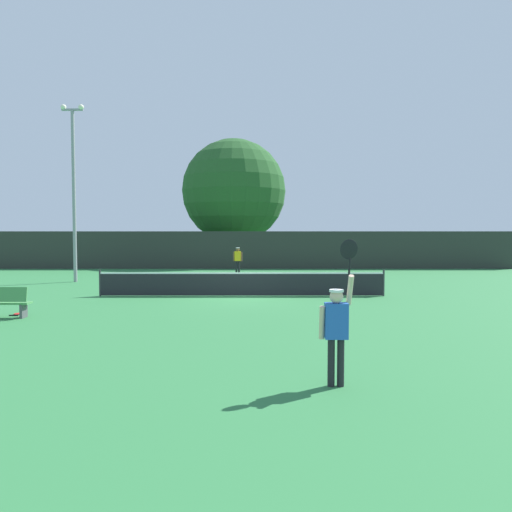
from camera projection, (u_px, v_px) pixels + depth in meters
The scene contains 11 objects.
ground_plane at pixel (242, 296), 19.42m from camera, with size 120.00×120.00×0.00m, color #2D723D.
tennis_net at pixel (242, 283), 19.40m from camera, with size 11.54×0.08×1.07m.
perimeter_fence at pixel (248, 250), 33.73m from camera, with size 37.62×0.12×2.63m, color #2D332D.
player_serving at pixel (337, 322), 8.04m from camera, with size 0.68×0.39×2.48m.
player_receiving at pixel (238, 258), 29.54m from camera, with size 0.57×0.24×1.63m.
tennis_ball at pixel (227, 294), 19.79m from camera, with size 0.07×0.07×0.07m, color #CCE033.
spare_racket at pixel (18, 314), 15.12m from camera, with size 0.28×0.52×0.04m.
light_pole at pixel (74, 183), 24.71m from camera, with size 1.18×0.28×9.10m.
large_tree at pixel (234, 191), 38.39m from camera, with size 8.25×8.25×9.98m.
parked_car_near at pixel (323, 253), 41.26m from camera, with size 1.95×4.22×1.69m.
parked_car_mid at pixel (370, 254), 40.32m from camera, with size 2.23×4.34×1.69m.
Camera 1 is at (0.57, -19.32, 2.59)m, focal length 33.76 mm.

